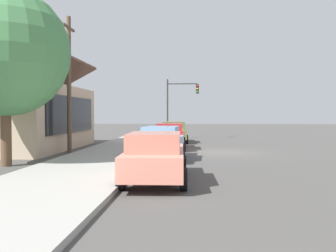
{
  "coord_description": "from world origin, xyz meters",
  "views": [
    {
      "loc": [
        -21.27,
        1.44,
        2.18
      ],
      "look_at": [
        -0.14,
        2.81,
        1.49
      ],
      "focal_mm": 40.03,
      "sensor_mm": 36.0,
      "label": 1
    }
  ],
  "objects_px": {
    "car_coral": "(155,156)",
    "shade_tree": "(5,52)",
    "car_skyblue": "(162,142)",
    "car_cherry": "(170,136)",
    "utility_pole_wooden": "(69,82)",
    "car_olive": "(174,132)",
    "traffic_light_main": "(180,99)",
    "fire_hydrant_red": "(129,152)"
  },
  "relations": [
    {
      "from": "car_coral",
      "to": "shade_tree",
      "type": "distance_m",
      "value": 8.25
    },
    {
      "from": "car_skyblue",
      "to": "car_cherry",
      "type": "relative_size",
      "value": 1.07
    },
    {
      "from": "shade_tree",
      "to": "car_coral",
      "type": "bearing_deg",
      "value": -115.65
    },
    {
      "from": "shade_tree",
      "to": "car_skyblue",
      "type": "bearing_deg",
      "value": -66.3
    },
    {
      "from": "utility_pole_wooden",
      "to": "car_skyblue",
      "type": "bearing_deg",
      "value": -114.22
    },
    {
      "from": "car_coral",
      "to": "car_olive",
      "type": "bearing_deg",
      "value": -0.78
    },
    {
      "from": "car_coral",
      "to": "traffic_light_main",
      "type": "xyz_separation_m",
      "value": [
        20.69,
        -0.08,
        2.67
      ]
    },
    {
      "from": "car_skyblue",
      "to": "utility_pole_wooden",
      "type": "bearing_deg",
      "value": 68.6
    },
    {
      "from": "car_olive",
      "to": "traffic_light_main",
      "type": "relative_size",
      "value": 0.93
    },
    {
      "from": "car_olive",
      "to": "car_skyblue",
      "type": "bearing_deg",
      "value": 177.0
    },
    {
      "from": "car_skyblue",
      "to": "fire_hydrant_red",
      "type": "distance_m",
      "value": 2.05
    },
    {
      "from": "car_skyblue",
      "to": "utility_pole_wooden",
      "type": "distance_m",
      "value": 6.61
    },
    {
      "from": "car_coral",
      "to": "car_skyblue",
      "type": "height_order",
      "value": "same"
    },
    {
      "from": "shade_tree",
      "to": "utility_pole_wooden",
      "type": "height_order",
      "value": "utility_pole_wooden"
    },
    {
      "from": "traffic_light_main",
      "to": "utility_pole_wooden",
      "type": "height_order",
      "value": "utility_pole_wooden"
    },
    {
      "from": "car_cherry",
      "to": "shade_tree",
      "type": "relative_size",
      "value": 0.61
    },
    {
      "from": "car_coral",
      "to": "car_skyblue",
      "type": "xyz_separation_m",
      "value": [
        5.91,
        0.26,
        -0.0
      ]
    },
    {
      "from": "shade_tree",
      "to": "fire_hydrant_red",
      "type": "bearing_deg",
      "value": -76.1
    },
    {
      "from": "car_cherry",
      "to": "fire_hydrant_red",
      "type": "xyz_separation_m",
      "value": [
        -6.82,
        1.38,
        -0.32
      ]
    },
    {
      "from": "car_coral",
      "to": "car_cherry",
      "type": "bearing_deg",
      "value": -0.51
    },
    {
      "from": "car_skyblue",
      "to": "utility_pole_wooden",
      "type": "relative_size",
      "value": 0.65
    },
    {
      "from": "car_cherry",
      "to": "fire_hydrant_red",
      "type": "relative_size",
      "value": 6.38
    },
    {
      "from": "car_coral",
      "to": "shade_tree",
      "type": "relative_size",
      "value": 0.66
    },
    {
      "from": "car_skyblue",
      "to": "car_olive",
      "type": "height_order",
      "value": "same"
    },
    {
      "from": "shade_tree",
      "to": "car_cherry",
      "type": "bearing_deg",
      "value": -38.26
    },
    {
      "from": "car_coral",
      "to": "fire_hydrant_red",
      "type": "bearing_deg",
      "value": 18.33
    },
    {
      "from": "shade_tree",
      "to": "fire_hydrant_red",
      "type": "height_order",
      "value": "shade_tree"
    },
    {
      "from": "traffic_light_main",
      "to": "fire_hydrant_red",
      "type": "xyz_separation_m",
      "value": [
        -16.32,
        1.66,
        -2.99
      ]
    },
    {
      "from": "car_skyblue",
      "to": "car_cherry",
      "type": "height_order",
      "value": "same"
    },
    {
      "from": "car_cherry",
      "to": "fire_hydrant_red",
      "type": "distance_m",
      "value": 6.96
    },
    {
      "from": "traffic_light_main",
      "to": "shade_tree",
      "type": "bearing_deg",
      "value": 159.3
    },
    {
      "from": "car_olive",
      "to": "fire_hydrant_red",
      "type": "height_order",
      "value": "car_olive"
    },
    {
      "from": "car_skyblue",
      "to": "fire_hydrant_red",
      "type": "xyz_separation_m",
      "value": [
        -1.53,
        1.32,
        -0.32
      ]
    },
    {
      "from": "car_coral",
      "to": "fire_hydrant_red",
      "type": "xyz_separation_m",
      "value": [
        4.38,
        1.58,
        -0.32
      ]
    },
    {
      "from": "car_olive",
      "to": "shade_tree",
      "type": "xyz_separation_m",
      "value": [
        -13.41,
        6.33,
        3.9
      ]
    },
    {
      "from": "car_olive",
      "to": "fire_hydrant_red",
      "type": "xyz_separation_m",
      "value": [
        -12.19,
        1.36,
        -0.32
      ]
    },
    {
      "from": "car_olive",
      "to": "fire_hydrant_red",
      "type": "relative_size",
      "value": 6.8
    },
    {
      "from": "car_coral",
      "to": "traffic_light_main",
      "type": "relative_size",
      "value": 0.94
    },
    {
      "from": "car_skyblue",
      "to": "fire_hydrant_red",
      "type": "relative_size",
      "value": 6.82
    },
    {
      "from": "utility_pole_wooden",
      "to": "shade_tree",
      "type": "bearing_deg",
      "value": 169.35
    },
    {
      "from": "car_coral",
      "to": "utility_pole_wooden",
      "type": "distance_m",
      "value": 10.48
    },
    {
      "from": "car_skyblue",
      "to": "car_coral",
      "type": "bearing_deg",
      "value": -174.63
    }
  ]
}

